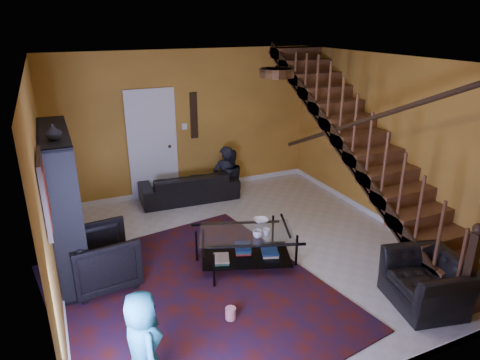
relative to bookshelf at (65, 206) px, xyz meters
The scene contains 21 objects.
floor 2.66m from the bookshelf, 14.01° to the right, with size 5.50×5.50×0.00m, color beige.
room 1.59m from the bookshelf, 34.27° to the left, with size 5.50×5.50×5.50m.
staircase 4.59m from the bookshelf, ahead, with size 0.95×5.02×3.18m.
bookshelf is the anchor object (origin of this frame).
door 2.73m from the bookshelf, 51.26° to the left, with size 0.82×0.05×2.05m, color silver.
framed_picture 1.70m from the bookshelf, 96.28° to the right, with size 0.04×0.74×0.74m, color maroon.
wall_hanging 3.38m from the bookshelf, 39.82° to the left, with size 0.14×0.03×0.90m, color black.
ceiling_fixture 3.30m from the bookshelf, 30.20° to the right, with size 0.40×0.40×0.10m, color #3F2814.
rug 2.09m from the bookshelf, 45.06° to the right, with size 3.22×3.68×0.02m, color #3E110B.
sofa 2.91m from the bookshelf, 36.96° to the left, with size 1.87×0.73×0.54m, color black.
armchair_left 0.89m from the bookshelf, 58.23° to the right, with size 0.82×0.85×0.77m, color black.
armchair_right 4.76m from the bookshelf, 34.14° to the right, with size 0.95×0.83×0.62m, color black.
person_adult_a 3.59m from the bookshelf, 29.80° to the left, with size 0.52×0.34×1.42m, color black.
person_adult_b 3.66m from the bookshelf, 29.23° to the left, with size 0.65×0.51×1.34m, color black.
person_child 2.65m from the bookshelf, 80.00° to the right, with size 0.54×0.35×1.10m, color #175759.
coffee_table 2.53m from the bookshelf, 21.69° to the right, with size 1.49×1.16×0.50m.
cup_a 2.63m from the bookshelf, 24.74° to the right, with size 0.13×0.13×0.10m, color #999999.
cup_b 2.74m from the bookshelf, 23.36° to the right, with size 0.10×0.10×0.09m, color #999999.
bowl 2.74m from the bookshelf, 14.70° to the right, with size 0.21×0.21×0.05m, color #999999.
vase 1.24m from the bookshelf, 90.00° to the right, with size 0.18×0.18×0.19m, color #999999.
popcorn_bucket 2.65m from the bookshelf, 50.85° to the right, with size 0.13×0.13×0.14m, color red.
Camera 1 is at (-2.42, -5.14, 3.31)m, focal length 32.00 mm.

